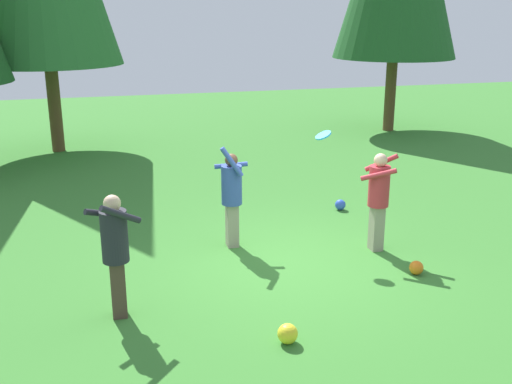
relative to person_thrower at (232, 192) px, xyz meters
The scene contains 8 objects.
ground_plane 1.45m from the person_thrower, 56.07° to the right, with size 40.00×40.00×0.00m, color #387A2D.
person_thrower is the anchor object (origin of this frame).
person_catcher 2.39m from the person_thrower, 19.32° to the right, with size 0.72×0.70×1.64m.
person_bystander 2.78m from the person_thrower, 135.17° to the right, with size 0.71×0.67×1.65m.
frisbee 1.76m from the person_thrower, 11.35° to the right, with size 0.27×0.28×0.14m.
ball_yellow 3.29m from the person_thrower, 91.27° to the right, with size 0.25×0.25×0.25m, color yellow.
ball_blue 2.94m from the person_thrower, 26.95° to the left, with size 0.21×0.21×0.21m, color blue.
ball_orange 3.16m from the person_thrower, 37.41° to the right, with size 0.21×0.21×0.21m, color orange.
Camera 1 is at (-2.74, -8.31, 3.85)m, focal length 42.16 mm.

